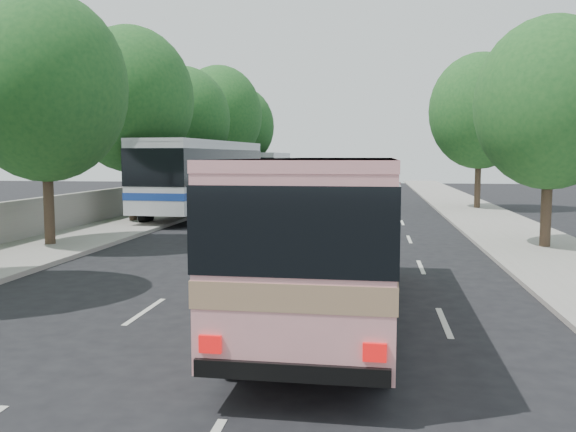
% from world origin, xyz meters
% --- Properties ---
extents(ground, '(120.00, 120.00, 0.00)m').
position_xyz_m(ground, '(0.00, 0.00, 0.00)').
color(ground, black).
rests_on(ground, ground).
extents(sidewalk_left, '(4.00, 90.00, 0.15)m').
position_xyz_m(sidewalk_left, '(-8.50, 20.00, 0.07)').
color(sidewalk_left, '#9E998E').
rests_on(sidewalk_left, ground).
extents(sidewalk_right, '(4.00, 90.00, 0.12)m').
position_xyz_m(sidewalk_right, '(8.50, 20.00, 0.06)').
color(sidewalk_right, '#9E998E').
rests_on(sidewalk_right, ground).
extents(low_wall, '(0.30, 90.00, 1.50)m').
position_xyz_m(low_wall, '(-10.30, 20.00, 0.90)').
color(low_wall, '#9E998E').
rests_on(low_wall, sidewalk_left).
extents(tree_left_b, '(5.70, 5.70, 8.88)m').
position_xyz_m(tree_left_b, '(-8.42, 5.94, 5.82)').
color(tree_left_b, '#38281E').
rests_on(tree_left_b, ground).
extents(tree_left_c, '(6.00, 6.00, 9.35)m').
position_xyz_m(tree_left_c, '(-8.62, 13.94, 6.12)').
color(tree_left_c, '#38281E').
rests_on(tree_left_c, ground).
extents(tree_left_d, '(5.52, 5.52, 8.60)m').
position_xyz_m(tree_left_d, '(-8.52, 21.94, 5.63)').
color(tree_left_d, '#38281E').
rests_on(tree_left_d, ground).
extents(tree_left_e, '(6.30, 6.30, 9.82)m').
position_xyz_m(tree_left_e, '(-8.42, 29.94, 6.43)').
color(tree_left_e, '#38281E').
rests_on(tree_left_e, ground).
extents(tree_left_f, '(5.88, 5.88, 9.16)m').
position_xyz_m(tree_left_f, '(-8.62, 37.94, 6.00)').
color(tree_left_f, '#38281E').
rests_on(tree_left_f, ground).
extents(tree_right_near, '(5.10, 5.10, 7.95)m').
position_xyz_m(tree_right_near, '(8.78, 7.94, 5.20)').
color(tree_right_near, '#38281E').
rests_on(tree_right_near, ground).
extents(tree_right_far, '(6.00, 6.00, 9.35)m').
position_xyz_m(tree_right_far, '(9.08, 23.94, 6.12)').
color(tree_right_far, '#38281E').
rests_on(tree_right_far, ground).
extents(pink_bus, '(2.73, 10.04, 3.19)m').
position_xyz_m(pink_bus, '(1.94, -1.90, 1.98)').
color(pink_bus, pink).
rests_on(pink_bus, ground).
extents(pink_taxi, '(2.11, 4.82, 1.62)m').
position_xyz_m(pink_taxi, '(-0.01, 6.75, 0.81)').
color(pink_taxi, '#D01257').
rests_on(pink_taxi, ground).
extents(white_pickup, '(2.49, 5.46, 1.55)m').
position_xyz_m(white_pickup, '(-2.31, 9.94, 0.78)').
color(white_pickup, silver).
rests_on(white_pickup, ground).
extents(tour_coach_front, '(3.73, 13.59, 4.02)m').
position_xyz_m(tour_coach_front, '(-6.30, 18.13, 2.42)').
color(tour_coach_front, silver).
rests_on(tour_coach_front, ground).
extents(tour_coach_rear, '(2.87, 11.78, 3.50)m').
position_xyz_m(tour_coach_rear, '(-6.30, 38.45, 2.11)').
color(tour_coach_rear, silver).
rests_on(tour_coach_rear, ground).
extents(taxi_roof_sign, '(0.56, 0.20, 0.18)m').
position_xyz_m(taxi_roof_sign, '(-0.01, 6.75, 1.71)').
color(taxi_roof_sign, silver).
rests_on(taxi_roof_sign, pink_taxi).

